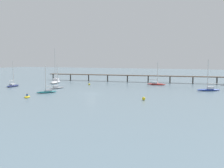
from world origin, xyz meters
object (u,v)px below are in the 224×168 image
object	(u,v)px
pier	(180,74)
sailboat_teal	(47,91)
sailboat_red	(156,83)
mooring_buoy_near	(144,99)
mooring_buoy_inner	(89,84)
sailboat_navy	(13,85)
dinghy_yellow	(27,97)
sailboat_white	(56,81)
sailboat_gray	(57,87)
sailboat_blue	(209,89)

from	to	relation	value
pier	sailboat_teal	xyz separation A→B (m)	(-29.81, -47.71, -2.97)
sailboat_red	mooring_buoy_near	size ratio (longest dim) A/B	10.66
pier	mooring_buoy_inner	world-z (taller)	pier
sailboat_navy	dinghy_yellow	size ratio (longest dim) A/B	2.83
sailboat_white	sailboat_navy	size ratio (longest dim) A/B	1.56
sailboat_gray	sailboat_navy	size ratio (longest dim) A/B	0.88
mooring_buoy_near	mooring_buoy_inner	world-z (taller)	mooring_buoy_near
sailboat_white	pier	bearing A→B (deg)	23.83
dinghy_yellow	mooring_buoy_inner	bearing A→B (deg)	91.30
sailboat_gray	mooring_buoy_inner	distance (m)	15.29
sailboat_blue	sailboat_teal	world-z (taller)	sailboat_blue
sailboat_red	dinghy_yellow	bearing A→B (deg)	-115.88
pier	sailboat_red	bearing A→B (deg)	-120.07
pier	dinghy_yellow	distance (m)	64.14
sailboat_teal	sailboat_navy	xyz separation A→B (m)	(-21.92, 9.63, 0.00)
pier	sailboat_gray	distance (m)	50.33
pier	sailboat_blue	xyz separation A→B (m)	(12.74, -23.99, -2.89)
pier	dinghy_yellow	world-z (taller)	pier
sailboat_gray	sailboat_teal	xyz separation A→B (m)	(4.16, -10.69, 0.00)
pier	sailboat_blue	size ratio (longest dim) A/B	8.62
sailboat_blue	sailboat_red	bearing A→B (deg)	147.66
pier	dinghy_yellow	size ratio (longest dim) A/B	25.92
pier	sailboat_red	distance (m)	13.78
sailboat_white	mooring_buoy_inner	world-z (taller)	sailboat_white
pier	sailboat_navy	size ratio (longest dim) A/B	9.17
sailboat_white	sailboat_gray	size ratio (longest dim) A/B	1.78
sailboat_blue	sailboat_navy	world-z (taller)	sailboat_blue
mooring_buoy_inner	sailboat_red	bearing A→B (deg)	25.09
sailboat_white	sailboat_teal	bearing A→B (deg)	-59.25
sailboat_gray	dinghy_yellow	distance (m)	20.81
mooring_buoy_near	mooring_buoy_inner	size ratio (longest dim) A/B	1.14
sailboat_white	mooring_buoy_near	xyz separation A→B (m)	(45.85, -29.51, -0.39)
sailboat_blue	dinghy_yellow	xyz separation A→B (m)	(-41.59, -33.21, -0.43)
sailboat_red	sailboat_gray	bearing A→B (deg)	-137.01
pier	sailboat_red	size ratio (longest dim) A/B	9.70
sailboat_gray	mooring_buoy_inner	bearing A→B (deg)	73.53
sailboat_teal	dinghy_yellow	xyz separation A→B (m)	(0.97, -9.48, -0.35)
sailboat_navy	sailboat_white	bearing A→B (deg)	72.35
sailboat_navy	sailboat_teal	bearing A→B (deg)	-23.72
pier	sailboat_teal	size ratio (longest dim) A/B	10.53
sailboat_red	pier	bearing A→B (deg)	59.93
dinghy_yellow	mooring_buoy_inner	xyz separation A→B (m)	(-0.79, 34.83, 0.15)
sailboat_blue	sailboat_navy	size ratio (longest dim) A/B	1.06
pier	sailboat_navy	xyz separation A→B (m)	(-51.73, -38.08, -2.96)
sailboat_blue	sailboat_gray	size ratio (longest dim) A/B	1.22
sailboat_white	sailboat_gray	distance (m)	20.62
sailboat_gray	mooring_buoy_near	distance (m)	36.09
sailboat_teal	mooring_buoy_near	size ratio (longest dim) A/B	9.81
mooring_buoy_inner	sailboat_teal	bearing A→B (deg)	-90.40
pier	mooring_buoy_near	bearing A→B (deg)	-90.28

